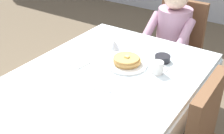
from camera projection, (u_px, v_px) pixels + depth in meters
name	position (u px, v px, depth m)	size (l,w,h in m)	color
dining_table_main	(104.00, 88.00, 1.94)	(1.12, 1.52, 0.74)	silver
chair_diner	(177.00, 43.00, 2.82)	(0.44, 0.45, 0.93)	brown
diner_person	(171.00, 35.00, 2.64)	(0.40, 0.43, 1.12)	#B2849E
plate_breakfast	(127.00, 65.00, 2.01)	(0.28, 0.28, 0.02)	white
breakfast_stack	(127.00, 60.00, 2.00)	(0.19, 0.19, 0.06)	tan
cup_coffee	(158.00, 68.00, 1.91)	(0.11, 0.08, 0.08)	white
bowl_butter	(162.00, 58.00, 2.06)	(0.11, 0.11, 0.04)	black
syrup_pitcher	(114.00, 44.00, 2.22)	(0.08, 0.08, 0.07)	silver
fork_left_of_plate	(103.00, 59.00, 2.09)	(0.18, 0.01, 0.01)	silver
knife_right_of_plate	(150.00, 74.00, 1.91)	(0.20, 0.01, 0.01)	silver
spoon_near_edge	(101.00, 90.00, 1.75)	(0.15, 0.01, 0.01)	silver
napkin_folded	(76.00, 62.00, 2.05)	(0.17, 0.12, 0.01)	white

